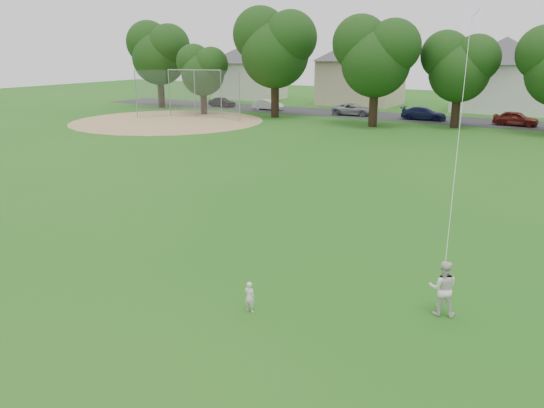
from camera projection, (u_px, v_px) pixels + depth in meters
The scene contains 10 objects.
ground at pixel (223, 302), 14.32m from camera, with size 160.00×160.00×0.00m, color #185714.
street at pixel (483, 122), 49.22m from camera, with size 90.00×7.00×0.01m, color #2D2D30.
dirt_infield at pixel (168, 121), 50.06m from camera, with size 18.00×18.00×0.02m, color #9E7F51.
toddler at pixel (250, 297), 13.66m from camera, with size 0.31×0.20×0.84m, color silver.
older_boy at pixel (443, 288), 13.43m from camera, with size 0.71×0.56×1.47m, color silver.
kite at pixel (459, 131), 15.29m from camera, with size 1.12×3.64×9.05m.
baseball_backstop at pixel (193, 94), 51.70m from camera, with size 10.18×3.96×4.60m.
tree_row at pixel (487, 51), 41.89m from camera, with size 78.74×8.66×11.79m.
parked_cars at pixel (514, 119), 46.94m from camera, with size 61.50×2.45×1.28m.
house_row at pixel (533, 66), 54.86m from camera, with size 77.13×14.24×9.81m.
Camera 1 is at (7.65, -10.59, 6.57)m, focal length 35.00 mm.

